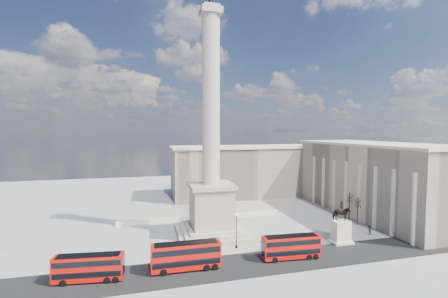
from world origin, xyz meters
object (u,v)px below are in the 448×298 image
Objects in this scene: nelsons_column at (211,174)px; pedestrian_crossing at (262,243)px; red_bus_b at (187,256)px; victorian_lamp at (236,228)px; pedestrian_walking at (333,236)px; pedestrian_standing at (369,230)px; equestrian_statue at (341,228)px; red_bus_c at (292,247)px; red_bus_a at (89,267)px.

pedestrian_crossing is (7.84, -8.70, -12.12)m from nelsons_column.
victorian_lamp is at bearing 33.51° from red_bus_b.
nelsons_column is 31.42× the size of pedestrian_crossing.
victorian_lamp is at bearing -68.87° from nelsons_column.
victorian_lamp is at bearing -171.04° from pedestrian_walking.
victorian_lamp reaches higher than pedestrian_walking.
pedestrian_walking is at bearing -22.07° from pedestrian_standing.
equestrian_statue reaches higher than victorian_lamp.
red_bus_c is 1.53× the size of victorian_lamp.
pedestrian_crossing is (28.87, 5.75, -1.26)m from red_bus_a.
pedestrian_crossing is at bearing 17.87° from red_bus_a.
red_bus_b is at bearing -147.21° from victorian_lamp.
victorian_lamp is (24.11, 6.50, 1.80)m from red_bus_a.
pedestrian_crossing is at bearing 119.84° from red_bus_c.
red_bus_b is 1.65× the size of victorian_lamp.
nelsons_column is 29.01× the size of pedestrian_walking.
nelsons_column is at bearing 64.90° from red_bus_b.
pedestrian_standing is at bearing -122.46° from pedestrian_crossing.
equestrian_statue is 2.68m from pedestrian_walking.
victorian_lamp is 20.57m from equestrian_statue.
pedestrian_walking is (11.99, 5.84, -1.25)m from red_bus_c.
nelsons_column is 27.73m from red_bus_a.
nelsons_column is at bearing -41.30° from pedestrian_standing.
victorian_lamp reaches higher than red_bus_b.
red_bus_a is at bearing 67.36° from pedestrian_crossing.
red_bus_c is 1.21× the size of equestrian_statue.
equestrian_statue is 4.81× the size of pedestrian_walking.
red_bus_a is 14.06m from red_bus_b.
red_bus_c is at bearing -53.79° from nelsons_column.
pedestrian_walking is at bearing -2.79° from victorian_lamp.
pedestrian_walking is (19.72, -0.96, -3.00)m from victorian_lamp.
equestrian_statue is 5.21× the size of pedestrian_crossing.
red_bus_c is 6.33× the size of pedestrian_crossing.
red_bus_b is 30.31m from pedestrian_walking.
equestrian_statue reaches higher than red_bus_b.
victorian_lamp is (10.05, 6.48, 1.57)m from red_bus_b.
equestrian_statue reaches higher than pedestrian_walking.
red_bus_c is 13.39m from pedestrian_walking.
pedestrian_crossing is (14.82, 5.73, -1.49)m from red_bus_b.
pedestrian_standing is (9.28, 0.82, 0.09)m from pedestrian_walking.
victorian_lamp is at bearing 47.19° from pedestrian_crossing.
equestrian_statue reaches higher than red_bus_c.
red_bus_c is 5.84× the size of pedestrian_walking.
pedestrian_standing is (32.07, -8.09, -11.97)m from nelsons_column.
red_bus_c is 22.32m from pedestrian_standing.
red_bus_b is at bearing -115.81° from nelsons_column.
pedestrian_standing is 1.20× the size of pedestrian_crossing.
nelsons_column reaches higher than pedestrian_standing.
red_bus_b is 12.06m from victorian_lamp.
nelsons_column is 7.61× the size of victorian_lamp.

